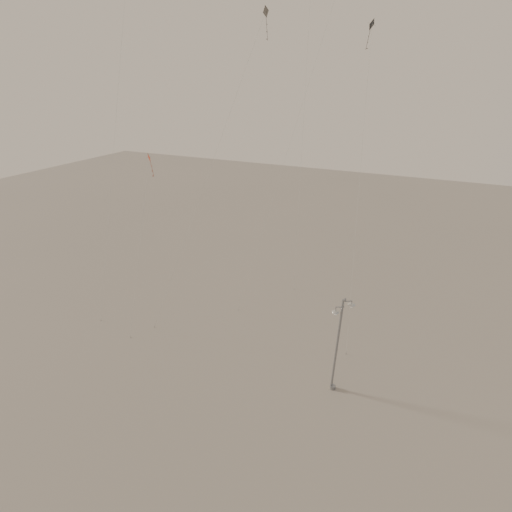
% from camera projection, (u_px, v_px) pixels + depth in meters
% --- Properties ---
extents(ground, '(160.00, 160.00, 0.00)m').
position_uv_depth(ground, '(212.00, 369.00, 32.97)').
color(ground, gray).
rests_on(ground, ground).
extents(street_lamp, '(1.48, 1.05, 8.13)m').
position_uv_depth(street_lamp, '(338.00, 343.00, 29.17)').
color(street_lamp, gray).
rests_on(street_lamp, ground).
extents(kite_0, '(2.95, 8.15, 33.88)m').
position_uv_depth(kite_0, '(123.00, 23.00, 33.21)').
color(kite_0, '#A02B17').
rests_on(kite_0, ground).
extents(kite_1, '(8.80, 7.25, 26.99)m').
position_uv_depth(kite_1, '(235.00, 102.00, 32.13)').
color(kite_1, '#2B2724').
rests_on(kite_1, ground).
extents(kite_3, '(4.46, 0.60, 17.09)m').
position_uv_depth(kite_3, '(144.00, 211.00, 30.82)').
color(kite_3, '#A02B17').
rests_on(kite_3, ground).
extents(kite_4, '(1.48, 2.87, 25.70)m').
position_uv_depth(kite_4, '(364.00, 123.00, 28.86)').
color(kite_4, '#2B2724').
rests_on(kite_4, ground).
extents(kite_5, '(0.87, 3.64, 31.22)m').
position_uv_depth(kite_5, '(307.00, 56.00, 37.69)').
color(kite_5, '#A54A1B').
rests_on(kite_5, ground).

